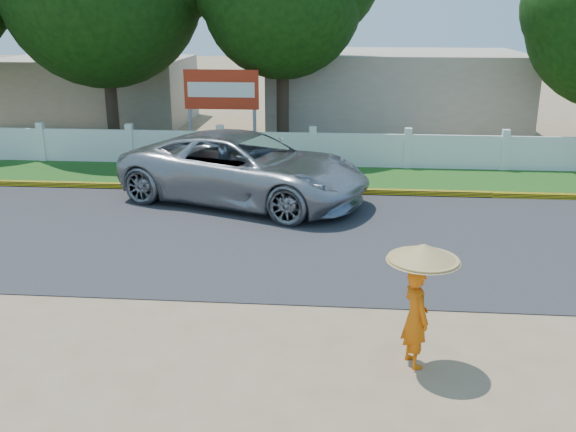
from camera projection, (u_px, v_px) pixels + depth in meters
The scene contains 10 objects.
ground at pixel (277, 333), 10.11m from camera, with size 120.00×120.00×0.00m, color #9E8460.
road at pixel (298, 236), 14.37m from camera, with size 60.00×7.00×0.02m, color #38383A.
grass_verge at pixel (310, 177), 19.34m from camera, with size 60.00×3.50×0.03m, color #2D601E.
curb at pixel (307, 191), 17.71m from camera, with size 40.00×0.18×0.16m, color yellow.
fence at pixel (313, 150), 20.55m from camera, with size 40.00×0.10×1.10m, color silver.
building_near at pixel (394, 92), 26.42m from camera, with size 10.00×6.00×3.20m, color #B7AD99.
building_far at pixel (97, 90), 28.49m from camera, with size 8.00×5.00×2.80m, color #B7AD99.
vehicle at pixel (245, 168), 16.70m from camera, with size 3.01×6.52×1.81m, color #9D9FA4.
monk_with_parasol at pixel (419, 287), 8.88m from camera, with size 1.01×1.01×1.85m.
billboard at pixel (221, 94), 21.35m from camera, with size 2.50×0.13×2.95m.
Camera 1 is at (0.95, -8.99, 4.89)m, focal length 40.00 mm.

